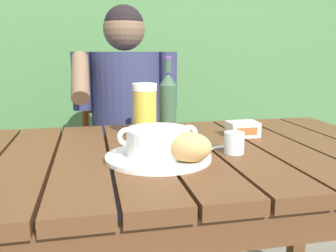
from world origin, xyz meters
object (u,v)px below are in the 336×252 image
Objects in this scene: beer_bottle at (168,102)px; table_knife at (209,148)px; beer_glass at (145,111)px; water_glass_small at (234,143)px; bread_roll at (189,147)px; butter_tub at (243,129)px; person_eating at (126,120)px; chair_near_diner at (124,162)px; soup_bowl at (158,141)px; serving_plate at (158,157)px.

beer_bottle is 0.27m from table_knife.
water_glass_small is (0.22, -0.24, -0.06)m from beer_glass.
bread_roll reaches higher than water_glass_small.
beer_bottle is at bearing 159.49° from butter_tub.
person_eating is 20.28× the size of water_glass_small.
bread_roll is 0.75× the size of beer_glass.
beer_bottle reaches higher than bread_roll.
beer_bottle reaches higher than chair_near_diner.
chair_near_diner is at bearing 90.74° from soup_bowl.
person_eating is at bearing 123.78° from butter_tub.
beer_bottle is (0.09, 0.05, 0.02)m from beer_glass.
serving_plate is at bearing 130.60° from bread_roll.
person_eating is 8.81× the size of table_knife.
soup_bowl is 0.26m from beer_glass.
person_eating is (-0.00, -0.20, 0.27)m from chair_near_diner.
water_glass_small is at bearing -65.43° from beer_bottle.
person_eating is at bearing -90.81° from chair_near_diner.
chair_near_diner is 1.00m from water_glass_small.
beer_bottle is at bearing -80.69° from chair_near_diner.
bread_roll is at bearing -79.09° from beer_glass.
serving_plate is 0.23m from water_glass_small.
chair_near_diner is 4.15× the size of soup_bowl.
table_knife is at bearing -78.30° from chair_near_diner.
chair_near_diner is at bearing 99.31° from beer_bottle.
beer_glass is 0.34m from butter_tub.
chair_near_diner is 14.82× the size of water_glass_small.
beer_bottle is at bearing 27.58° from beer_glass.
beer_glass reaches higher than bread_roll.
bread_roll is 1.36× the size of butter_tub.
butter_tub is at bearing -7.74° from beer_glass.
butter_tub is at bearing -64.19° from chair_near_diner.
soup_bowl is at bearing -148.06° from butter_tub.
soup_bowl is 0.81× the size of beer_bottle.
soup_bowl is 0.18m from table_knife.
beer_glass is 0.27m from table_knife.
person_eating is at bearing 95.71° from bread_roll.
beer_bottle is (0.11, -0.43, 0.14)m from person_eating.
water_glass_small reaches higher than butter_tub.
serving_plate is 0.18m from table_knife.
bread_roll is (0.08, -1.01, 0.34)m from chair_near_diner.
bread_roll is at bearing -84.29° from person_eating.
person_eating is at bearing 105.19° from table_knife.
serving_plate is 1.06× the size of beer_bottle.
water_glass_small is at bearing -119.52° from butter_tub.
beer_glass reaches higher than butter_tub.
water_glass_small is (0.22, 0.01, 0.03)m from serving_plate.
beer_glass is at bearing -152.42° from beer_bottle.
soup_bowl is 0.40m from butter_tub.
soup_bowl is at bearing 0.00° from serving_plate.
butter_tub is (0.34, 0.21, 0.02)m from serving_plate.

